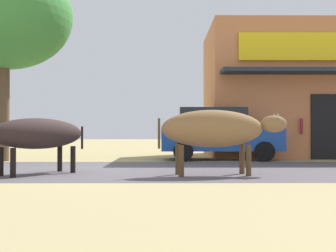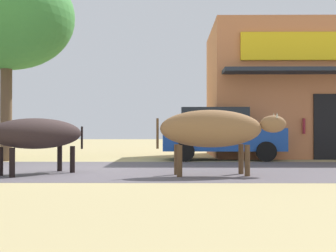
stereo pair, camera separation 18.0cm
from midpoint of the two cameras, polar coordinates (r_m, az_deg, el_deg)
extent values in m
plane|color=tan|center=(10.49, -12.80, -5.63)|extent=(80.00, 80.00, 0.00)
cube|color=#534D54|center=(10.49, -12.80, -5.62)|extent=(72.00, 5.25, 0.00)
cube|color=#CC794B|center=(16.94, 18.67, 4.15)|extent=(7.44, 4.26, 4.66)
cube|color=yellow|center=(15.06, 21.28, 9.78)|extent=(5.95, 0.10, 0.90)
cube|color=black|center=(14.81, 20.96, -0.10)|extent=(1.10, 0.06, 2.10)
cylinder|color=brown|center=(14.14, -20.17, 1.99)|extent=(0.35, 0.35, 3.12)
ellipsoid|color=#3D883A|center=(14.56, -20.12, 13.46)|extent=(4.12, 4.12, 3.30)
cube|color=#184399|center=(13.91, 7.52, -1.75)|extent=(3.76, 1.77, 0.70)
cube|color=#1E2328|center=(13.88, 6.36, 1.01)|extent=(2.07, 1.61, 0.64)
cylinder|color=black|center=(14.95, 11.79, -3.01)|extent=(0.60, 0.19, 0.60)
cylinder|color=black|center=(13.26, 13.17, -3.30)|extent=(0.60, 0.19, 0.60)
cylinder|color=black|center=(14.70, 2.42, -3.06)|extent=(0.60, 0.19, 0.60)
cylinder|color=black|center=(12.97, 2.59, -3.37)|extent=(0.60, 0.19, 0.60)
ellipsoid|color=#2D2120|center=(9.51, -16.24, -0.96)|extent=(1.99, 2.05, 0.65)
cylinder|color=black|center=(8.98, -19.28, -4.57)|extent=(0.11, 0.11, 0.58)
cylinder|color=black|center=(9.44, -20.68, -4.38)|extent=(0.11, 0.11, 0.58)
cylinder|color=black|center=(9.68, -11.93, -4.32)|extent=(0.11, 0.11, 0.58)
cylinder|color=black|center=(10.11, -13.56, -4.16)|extent=(0.11, 0.11, 0.58)
cylinder|color=black|center=(10.11, -10.76, -1.52)|extent=(0.05, 0.05, 0.52)
ellipsoid|color=olive|center=(8.93, 6.29, -0.34)|extent=(2.18, 0.90, 0.77)
ellipsoid|color=olive|center=(9.30, 14.19, 0.26)|extent=(0.59, 0.34, 0.36)
cone|color=beige|center=(9.41, 14.26, 1.34)|extent=(0.06, 0.06, 0.12)
cone|color=beige|center=(9.22, 14.69, 1.38)|extent=(0.06, 0.06, 0.12)
cylinder|color=brown|center=(9.34, 10.13, -4.30)|extent=(0.11, 0.11, 0.63)
cylinder|color=brown|center=(8.90, 10.96, -4.47)|extent=(0.11, 0.11, 0.63)
cylinder|color=brown|center=(9.06, 1.72, -4.42)|extent=(0.11, 0.11, 0.63)
cylinder|color=brown|center=(8.60, 2.13, -4.62)|extent=(0.11, 0.11, 0.63)
cylinder|color=brown|center=(8.76, -0.80, -0.99)|extent=(0.05, 0.05, 0.62)
cylinder|color=#3F3F47|center=(14.82, 17.40, -2.68)|extent=(0.14, 0.14, 0.77)
cylinder|color=#3F3F47|center=(14.64, 17.60, -2.70)|extent=(0.14, 0.14, 0.77)
cube|color=maroon|center=(14.72, 17.49, -0.13)|extent=(0.41, 0.27, 0.55)
sphere|color=tan|center=(14.73, 17.49, 1.34)|extent=(0.21, 0.21, 0.21)
cylinder|color=maroon|center=(14.97, 17.20, -0.04)|extent=(0.09, 0.09, 0.49)
cylinder|color=maroon|center=(14.47, 17.79, -0.01)|extent=(0.09, 0.09, 0.49)
camera|label=1|loc=(0.09, -89.51, -0.01)|focal=46.35mm
camera|label=2|loc=(0.09, 90.49, 0.01)|focal=46.35mm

